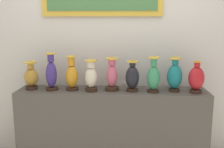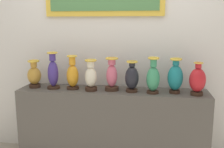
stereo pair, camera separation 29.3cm
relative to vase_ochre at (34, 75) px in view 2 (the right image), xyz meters
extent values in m
cube|color=#4C4742|center=(0.92, 0.01, -0.57)|extent=(2.14, 0.41, 0.85)
cube|color=silver|center=(0.92, 0.28, 0.42)|extent=(4.32, 0.10, 2.84)
cylinder|color=#382319|center=(0.00, 0.00, -0.13)|extent=(0.13, 0.13, 0.04)
ellipsoid|color=#B27F2D|center=(0.00, 0.00, -0.01)|extent=(0.16, 0.16, 0.20)
cylinder|color=#B27F2D|center=(0.00, 0.00, 0.13)|extent=(0.07, 0.07, 0.07)
torus|color=gold|center=(0.00, 0.00, 0.17)|extent=(0.14, 0.14, 0.02)
cylinder|color=#382319|center=(0.24, -0.02, -0.13)|extent=(0.14, 0.14, 0.03)
ellipsoid|color=#3F2D7F|center=(0.24, -0.02, 0.03)|extent=(0.12, 0.12, 0.30)
cylinder|color=#3F2D7F|center=(0.24, -0.02, 0.22)|extent=(0.07, 0.07, 0.09)
torus|color=gold|center=(0.24, -0.02, 0.27)|extent=(0.12, 0.12, 0.02)
cylinder|color=#382319|center=(0.47, 0.00, -0.13)|extent=(0.14, 0.14, 0.03)
ellipsoid|color=orange|center=(0.47, 0.00, 0.01)|extent=(0.14, 0.14, 0.25)
cylinder|color=orange|center=(0.47, 0.00, 0.18)|extent=(0.07, 0.07, 0.10)
torus|color=gold|center=(0.47, 0.00, 0.23)|extent=(0.12, 0.12, 0.02)
cylinder|color=#382319|center=(0.69, -0.05, -0.13)|extent=(0.13, 0.13, 0.04)
ellipsoid|color=beige|center=(0.69, -0.05, 0.01)|extent=(0.13, 0.13, 0.22)
cylinder|color=beige|center=(0.69, -0.05, 0.16)|extent=(0.08, 0.08, 0.08)
torus|color=gold|center=(0.69, -0.05, 0.19)|extent=(0.13, 0.13, 0.02)
cylinder|color=#382319|center=(0.91, 0.00, -0.13)|extent=(0.15, 0.15, 0.04)
ellipsoid|color=#CC5972|center=(0.91, 0.00, 0.02)|extent=(0.12, 0.12, 0.25)
cylinder|color=#CC5972|center=(0.91, 0.00, 0.18)|extent=(0.08, 0.08, 0.07)
torus|color=gold|center=(0.91, 0.00, 0.22)|extent=(0.14, 0.14, 0.02)
cylinder|color=#382319|center=(1.14, -0.03, -0.13)|extent=(0.13, 0.13, 0.03)
ellipsoid|color=black|center=(1.14, -0.03, 0.01)|extent=(0.15, 0.15, 0.25)
cylinder|color=black|center=(1.14, -0.03, 0.16)|extent=(0.07, 0.07, 0.05)
torus|color=gold|center=(1.14, -0.03, 0.19)|extent=(0.12, 0.12, 0.02)
cylinder|color=#382319|center=(1.37, -0.05, -0.14)|extent=(0.13, 0.13, 0.03)
ellipsoid|color=#388C60|center=(1.37, -0.05, 0.01)|extent=(0.14, 0.14, 0.26)
cylinder|color=#388C60|center=(1.37, -0.05, 0.19)|extent=(0.07, 0.07, 0.09)
torus|color=gold|center=(1.37, -0.05, 0.23)|extent=(0.12, 0.12, 0.02)
cylinder|color=#382319|center=(1.61, -0.01, -0.13)|extent=(0.11, 0.11, 0.03)
ellipsoid|color=#19727A|center=(1.61, -0.01, 0.02)|extent=(0.16, 0.16, 0.27)
cylinder|color=#19727A|center=(1.61, -0.01, 0.19)|extent=(0.07, 0.07, 0.07)
torus|color=gold|center=(1.61, -0.01, 0.22)|extent=(0.13, 0.13, 0.02)
cylinder|color=#382319|center=(1.83, -0.06, -0.13)|extent=(0.13, 0.13, 0.04)
ellipsoid|color=red|center=(1.83, -0.06, 0.01)|extent=(0.17, 0.17, 0.25)
cylinder|color=red|center=(1.83, -0.06, 0.17)|extent=(0.06, 0.06, 0.06)
torus|color=gold|center=(1.83, -0.06, 0.19)|extent=(0.10, 0.10, 0.01)
camera|label=1|loc=(1.07, -2.86, 0.59)|focal=42.12mm
camera|label=2|loc=(1.36, -2.83, 0.59)|focal=42.12mm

